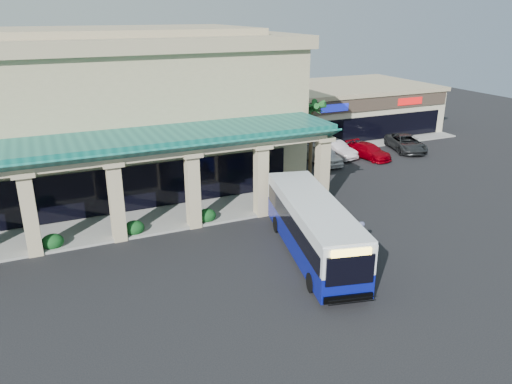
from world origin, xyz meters
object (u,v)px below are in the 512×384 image
transit_bus (313,229)px  car_white (335,149)px  car_silver (322,154)px  car_gray (406,143)px  car_red (369,151)px  pedestrian (361,238)px

transit_bus → car_white: transit_bus is taller
car_silver → car_gray: (9.29, 0.23, -0.08)m
car_red → car_gray: size_ratio=0.84×
car_white → car_red: size_ratio=0.99×
car_silver → car_white: car_silver is taller
car_gray → car_red: bearing=-155.4°
car_silver → car_red: car_silver is taller
transit_bus → car_red: 20.03m
transit_bus → car_gray: size_ratio=2.05×
car_silver → car_white: size_ratio=1.09×
pedestrian → car_silver: bearing=-2.2°
car_gray → car_white: bearing=-170.3°
car_red → transit_bus: bearing=-144.4°
transit_bus → car_silver: size_ratio=2.28×
car_gray → transit_bus: bearing=-125.1°
car_white → transit_bus: bearing=-136.2°
car_white → pedestrian: bearing=-128.4°
transit_bus → car_gray: transit_bus is taller
car_white → car_red: bearing=-41.1°
pedestrian → car_silver: 17.10m
car_white → car_gray: car_gray is taller
pedestrian → car_red: bearing=-15.4°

